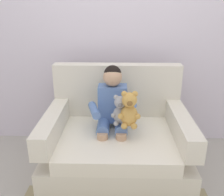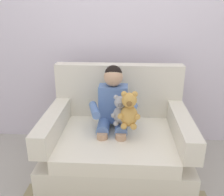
% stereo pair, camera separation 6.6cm
% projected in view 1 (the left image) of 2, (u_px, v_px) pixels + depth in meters
% --- Properties ---
extents(ground_plane, '(8.00, 8.00, 0.00)m').
position_uv_depth(ground_plane, '(116.00, 172.00, 2.37)').
color(ground_plane, '#ADA89E').
extents(back_wall, '(6.00, 0.10, 2.60)m').
position_uv_depth(back_wall, '(118.00, 26.00, 2.59)').
color(back_wall, silver).
rests_on(back_wall, ground).
extents(armchair, '(1.26, 0.95, 0.97)m').
position_uv_depth(armchair, '(117.00, 142.00, 2.31)').
color(armchair, silver).
rests_on(armchair, ground).
extents(seated_child, '(0.45, 0.39, 0.82)m').
position_uv_depth(seated_child, '(112.00, 107.00, 2.22)').
color(seated_child, '#597AB7').
rests_on(seated_child, armchair).
extents(plush_honey, '(0.19, 0.15, 0.32)m').
position_uv_depth(plush_honey, '(129.00, 110.00, 2.04)').
color(plush_honey, gold).
rests_on(plush_honey, armchair).
extents(plush_grey, '(0.16, 0.13, 0.27)m').
position_uv_depth(plush_grey, '(120.00, 111.00, 2.09)').
color(plush_grey, '#9E9EA3').
rests_on(plush_grey, armchair).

